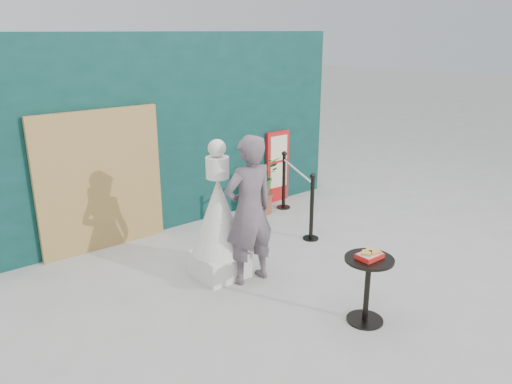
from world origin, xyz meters
name	(u,v)px	position (x,y,z in m)	size (l,w,h in m)	color
ground	(319,296)	(0.00, 0.00, 0.00)	(60.00, 60.00, 0.00)	#ADAAA5
back_wall	(179,132)	(0.00, 3.15, 1.50)	(6.00, 0.30, 3.00)	#0A302B
bamboo_fence	(101,181)	(-1.40, 2.94, 1.00)	(1.80, 0.08, 2.00)	tan
woman	(249,210)	(-0.39, 0.84, 0.93)	(0.68, 0.45, 1.87)	#65575E
menu_board	(277,167)	(1.90, 2.95, 0.65)	(0.50, 0.07, 1.30)	red
statue	(219,222)	(-0.61, 1.18, 0.73)	(0.70, 0.70, 1.79)	silver
cafe_table	(368,280)	(0.01, -0.69, 0.50)	(0.52, 0.52, 0.75)	black
food_basket	(370,255)	(0.02, -0.68, 0.79)	(0.26, 0.19, 0.11)	red
planter	(261,181)	(1.27, 2.64, 0.58)	(0.58, 0.51, 0.99)	brown
stanchion_barrier	(297,194)	(1.43, 1.94, 0.49)	(0.84, 1.54, 1.03)	black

